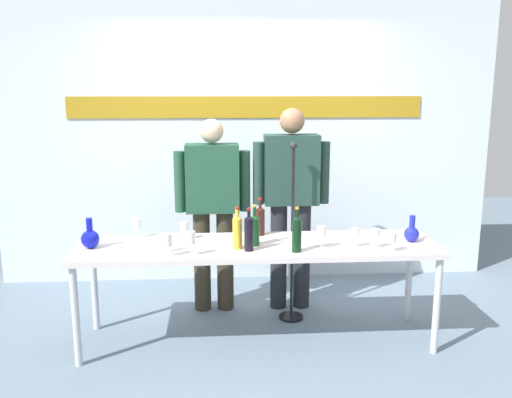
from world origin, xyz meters
The scene contains 22 objects.
ground_plane centered at (0.00, 0.00, 0.00)m, with size 10.00×10.00×0.00m, color slate.
back_wall centered at (0.00, 1.42, 1.50)m, with size 4.75×0.11×3.00m.
display_table centered at (0.00, 0.00, 0.70)m, with size 2.61×0.67×0.75m.
decanter_blue_left centered at (-1.18, -0.01, 0.83)m, with size 0.13×0.13×0.22m.
decanter_blue_right centered at (1.14, -0.01, 0.82)m, with size 0.11×0.11×0.20m.
presenter_left centered at (-0.33, 0.62, 0.93)m, with size 0.62×0.22×1.62m.
presenter_right centered at (0.33, 0.62, 0.98)m, with size 0.64×0.22×1.70m.
wine_bottle_0 centered at (-0.15, -0.10, 0.88)m, with size 0.07×0.07×0.30m.
wine_bottle_1 centered at (-0.02, -0.03, 0.87)m, with size 0.07×0.07×0.30m.
wine_bottle_2 centered at (-0.07, -0.15, 0.88)m, with size 0.06×0.06×0.31m.
wine_bottle_3 centered at (0.04, 0.24, 0.87)m, with size 0.07×0.07×0.29m.
wine_bottle_4 centered at (0.26, -0.20, 0.89)m, with size 0.07×0.07×0.32m.
wine_glass_left_0 centered at (-0.62, -0.24, 0.86)m, with size 0.07×0.07×0.16m.
wine_glass_left_1 centered at (-0.54, 0.16, 0.84)m, with size 0.06×0.06×0.14m.
wine_glass_left_2 centered at (-0.47, -0.23, 0.87)m, with size 0.06×0.06×0.17m.
wine_glass_left_3 centered at (-0.66, -0.16, 0.85)m, with size 0.06×0.06×0.14m.
wine_glass_left_4 centered at (-0.89, 0.23, 0.86)m, with size 0.07×0.07×0.14m.
wine_glass_right_0 centered at (0.68, -0.12, 0.85)m, with size 0.06×0.06×0.14m.
wine_glass_right_1 centered at (0.44, -0.12, 0.87)m, with size 0.07×0.07×0.16m.
wine_glass_right_2 centered at (0.91, -0.24, 0.84)m, with size 0.06×0.06×0.13m.
wine_glass_right_3 centered at (0.82, -0.15, 0.85)m, with size 0.06×0.06×0.14m.
microphone_stand centered at (0.31, 0.37, 0.48)m, with size 0.20×0.20×1.45m.
Camera 1 is at (-0.27, -3.75, 1.88)m, focal length 37.91 mm.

